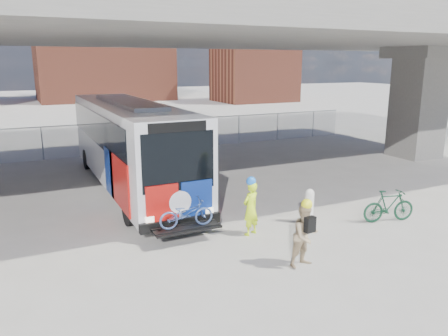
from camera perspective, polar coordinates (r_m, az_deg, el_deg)
ground at (r=15.48m, az=-0.46°, el=-5.91°), size 160.00×160.00×0.00m
bus at (r=18.62m, az=-12.29°, el=3.82°), size 2.67×12.90×3.69m
overpass at (r=18.35m, az=-6.11°, el=17.82°), size 40.00×16.00×7.95m
chainlink_fence at (r=26.23m, az=-11.78°, el=5.09°), size 30.00×0.06×30.00m
brick_buildings at (r=61.88m, az=-19.32°, el=13.06°), size 54.00×22.00×12.00m
smokestack at (r=71.52m, az=-9.70°, el=19.26°), size 2.20×2.20×25.00m
bollard at (r=14.71m, az=11.07°, el=-4.68°), size 0.30×0.30×1.15m
cyclist_hivis at (r=13.36m, az=3.51°, el=-5.10°), size 0.72×0.60×1.85m
cyclist_tan at (r=11.54m, az=10.59°, el=-8.56°), size 0.88×0.73×1.82m
bike_parked at (r=15.51m, az=20.73°, el=-4.66°), size 1.89×0.94×1.09m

